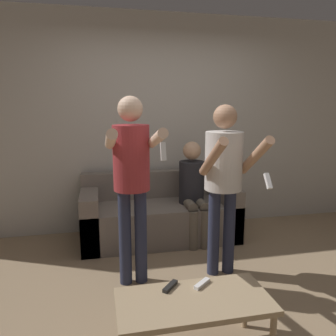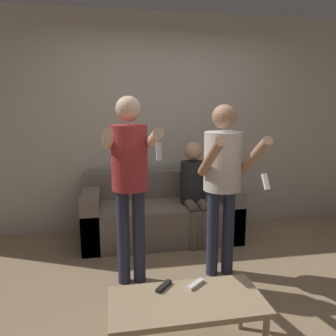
{
  "view_description": "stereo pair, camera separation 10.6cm",
  "coord_description": "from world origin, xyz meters",
  "px_view_note": "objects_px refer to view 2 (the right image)",
  "views": [
    {
      "loc": [
        -0.82,
        -2.35,
        1.59
      ],
      "look_at": [
        -0.13,
        0.87,
        0.96
      ],
      "focal_mm": 35.0,
      "sensor_mm": 36.0,
      "label": 1
    },
    {
      "loc": [
        -0.71,
        -2.37,
        1.59
      ],
      "look_at": [
        -0.13,
        0.87,
        0.96
      ],
      "focal_mm": 35.0,
      "sensor_mm": 36.0,
      "label": 2
    }
  ],
  "objects_px": {
    "couch": "(161,215)",
    "remote_near": "(196,284)",
    "remote_far": "(164,286)",
    "person_standing_left": "(130,170)",
    "person_standing_right": "(223,172)",
    "coffee_table": "(187,306)",
    "person_seated": "(194,187)"
  },
  "relations": [
    {
      "from": "person_seated",
      "to": "coffee_table",
      "type": "relative_size",
      "value": 1.22
    },
    {
      "from": "remote_near",
      "to": "person_standing_right",
      "type": "bearing_deg",
      "value": 60.55
    },
    {
      "from": "couch",
      "to": "person_standing_left",
      "type": "height_order",
      "value": "person_standing_left"
    },
    {
      "from": "person_standing_left",
      "to": "coffee_table",
      "type": "distance_m",
      "value": 1.21
    },
    {
      "from": "person_standing_left",
      "to": "person_seated",
      "type": "height_order",
      "value": "person_standing_left"
    },
    {
      "from": "person_standing_left",
      "to": "person_standing_right",
      "type": "bearing_deg",
      "value": 0.12
    },
    {
      "from": "couch",
      "to": "person_standing_left",
      "type": "bearing_deg",
      "value": -113.28
    },
    {
      "from": "person_standing_left",
      "to": "coffee_table",
      "type": "xyz_separation_m",
      "value": [
        0.28,
        -0.96,
        -0.69
      ]
    },
    {
      "from": "person_standing_left",
      "to": "person_standing_right",
      "type": "relative_size",
      "value": 1.04
    },
    {
      "from": "person_seated",
      "to": "remote_near",
      "type": "xyz_separation_m",
      "value": [
        -0.42,
        -1.65,
        -0.24
      ]
    },
    {
      "from": "person_seated",
      "to": "coffee_table",
      "type": "xyz_separation_m",
      "value": [
        -0.52,
        -1.79,
        -0.29
      ]
    },
    {
      "from": "person_standing_left",
      "to": "coffee_table",
      "type": "relative_size",
      "value": 1.72
    },
    {
      "from": "couch",
      "to": "person_standing_right",
      "type": "bearing_deg",
      "value": -66.66
    },
    {
      "from": "person_standing_left",
      "to": "person_seated",
      "type": "distance_m",
      "value": 1.21
    },
    {
      "from": "person_standing_left",
      "to": "remote_near",
      "type": "distance_m",
      "value": 1.1
    },
    {
      "from": "person_standing_left",
      "to": "remote_far",
      "type": "relative_size",
      "value": 12.23
    },
    {
      "from": "remote_far",
      "to": "person_standing_right",
      "type": "bearing_deg",
      "value": 49.93
    },
    {
      "from": "remote_far",
      "to": "couch",
      "type": "bearing_deg",
      "value": 81.66
    },
    {
      "from": "couch",
      "to": "coffee_table",
      "type": "relative_size",
      "value": 1.88
    },
    {
      "from": "person_standing_right",
      "to": "remote_near",
      "type": "distance_m",
      "value": 1.11
    },
    {
      "from": "coffee_table",
      "to": "remote_near",
      "type": "relative_size",
      "value": 7.0
    },
    {
      "from": "person_standing_left",
      "to": "remote_near",
      "type": "xyz_separation_m",
      "value": [
        0.37,
        -0.82,
        -0.63
      ]
    },
    {
      "from": "remote_far",
      "to": "remote_near",
      "type": "bearing_deg",
      "value": -3.76
    },
    {
      "from": "couch",
      "to": "remote_far",
      "type": "relative_size",
      "value": 13.39
    },
    {
      "from": "couch",
      "to": "remote_near",
      "type": "bearing_deg",
      "value": -91.44
    },
    {
      "from": "coffee_table",
      "to": "remote_far",
      "type": "bearing_deg",
      "value": 127.94
    },
    {
      "from": "person_standing_left",
      "to": "remote_far",
      "type": "distance_m",
      "value": 1.04
    },
    {
      "from": "person_seated",
      "to": "remote_near",
      "type": "bearing_deg",
      "value": -104.25
    },
    {
      "from": "person_standing_right",
      "to": "remote_near",
      "type": "bearing_deg",
      "value": -119.45
    },
    {
      "from": "person_seated",
      "to": "remote_far",
      "type": "relative_size",
      "value": 8.64
    },
    {
      "from": "couch",
      "to": "person_standing_right",
      "type": "relative_size",
      "value": 1.14
    },
    {
      "from": "couch",
      "to": "person_standing_right",
      "type": "distance_m",
      "value": 1.28
    }
  ]
}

